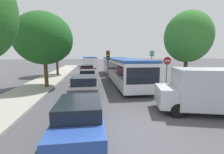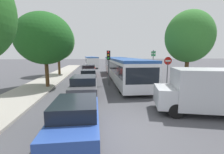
% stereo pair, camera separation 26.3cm
% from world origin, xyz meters
% --- Properties ---
extents(ground_plane, '(200.00, 200.00, 0.00)m').
position_xyz_m(ground_plane, '(0.00, 0.00, 0.00)').
color(ground_plane, '#47474C').
extents(kerb_strip_left, '(3.20, 41.61, 0.14)m').
position_xyz_m(kerb_strip_left, '(-6.47, 15.81, 0.07)').
color(kerb_strip_left, '#9E998E').
rests_on(kerb_strip_left, ground).
extents(articulated_bus, '(2.91, 17.63, 2.61)m').
position_xyz_m(articulated_bus, '(2.08, 12.80, 1.51)').
color(articulated_bus, silver).
rests_on(articulated_bus, ground).
extents(city_bus_rear, '(3.51, 11.69, 2.48)m').
position_xyz_m(city_bus_rear, '(-1.83, 31.61, 1.43)').
color(city_bus_rear, silver).
rests_on(city_bus_rear, ground).
extents(queued_car_blue, '(1.73, 3.98, 1.38)m').
position_xyz_m(queued_car_blue, '(-1.98, 0.01, 0.70)').
color(queued_car_blue, '#284799').
rests_on(queued_car_blue, ground).
extents(queued_car_graphite, '(1.87, 4.31, 1.49)m').
position_xyz_m(queued_car_graphite, '(-1.98, 5.40, 0.76)').
color(queued_car_graphite, '#47474C').
rests_on(queued_car_graphite, ground).
extents(queued_car_black, '(1.71, 3.94, 1.36)m').
position_xyz_m(queued_car_black, '(-1.84, 11.26, 0.69)').
color(queued_car_black, black).
rests_on(queued_car_black, ground).
extents(queued_car_red, '(1.90, 4.37, 1.51)m').
position_xyz_m(queued_car_red, '(-1.95, 16.85, 0.76)').
color(queued_car_red, '#B21E19').
rests_on(queued_car_red, ground).
extents(white_van, '(5.34, 3.22, 2.31)m').
position_xyz_m(white_van, '(4.59, 1.24, 1.24)').
color(white_van, '#B7BABF').
rests_on(white_van, ground).
extents(traffic_light, '(0.37, 0.39, 3.40)m').
position_xyz_m(traffic_light, '(0.17, 9.01, 2.50)').
color(traffic_light, '#56595E').
rests_on(traffic_light, ground).
extents(no_entry_sign, '(0.70, 0.08, 2.82)m').
position_xyz_m(no_entry_sign, '(5.25, 7.10, 1.88)').
color(no_entry_sign, '#56595E').
rests_on(no_entry_sign, ground).
extents(direction_sign_post, '(0.12, 1.40, 3.60)m').
position_xyz_m(direction_sign_post, '(6.27, 12.89, 2.55)').
color(direction_sign_post, '#56595E').
rests_on(direction_sign_post, ground).
extents(tree_left_mid, '(4.90, 4.90, 6.62)m').
position_xyz_m(tree_left_mid, '(-5.47, 8.58, 4.38)').
color(tree_left_mid, '#51381E').
rests_on(tree_left_mid, ground).
extents(tree_left_far, '(4.63, 4.63, 7.68)m').
position_xyz_m(tree_left_far, '(-6.19, 16.97, 4.84)').
color(tree_left_far, '#51381E').
rests_on(tree_left_far, ground).
extents(tree_right_near, '(3.95, 3.95, 6.73)m').
position_xyz_m(tree_right_near, '(6.88, 6.80, 4.42)').
color(tree_right_near, '#51381E').
rests_on(tree_right_near, ground).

